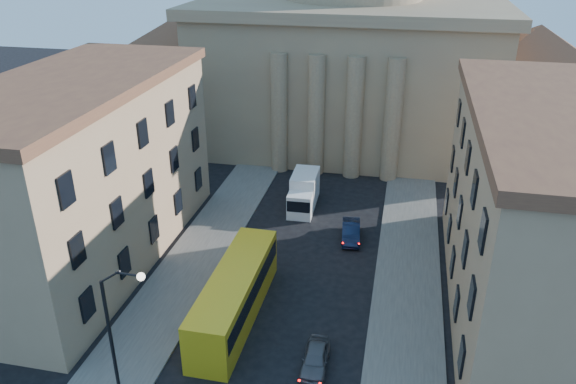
# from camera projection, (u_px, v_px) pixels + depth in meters

# --- Properties ---
(sidewalk_left) EXTENTS (5.00, 60.00, 0.15)m
(sidewalk_left) POSITION_uv_depth(u_px,v_px,m) (172.00, 294.00, 41.45)
(sidewalk_left) COLOR #51504A
(sidewalk_left) RESTS_ON ground
(sidewalk_right) EXTENTS (5.00, 60.00, 0.15)m
(sidewalk_right) POSITION_uv_depth(u_px,v_px,m) (406.00, 325.00, 38.23)
(sidewalk_right) COLOR #51504A
(sidewalk_right) RESTS_ON ground
(church) EXTENTS (68.02, 28.76, 36.60)m
(church) POSITION_uv_depth(u_px,v_px,m) (351.00, 43.00, 67.94)
(church) COLOR #896E54
(church) RESTS_ON ground
(building_left) EXTENTS (11.60, 26.60, 14.70)m
(building_left) POSITION_uv_depth(u_px,v_px,m) (81.00, 172.00, 43.46)
(building_left) COLOR tan
(building_left) RESTS_ON ground
(building_right) EXTENTS (11.60, 26.60, 14.70)m
(building_right) POSITION_uv_depth(u_px,v_px,m) (548.00, 215.00, 37.02)
(building_right) COLOR tan
(building_right) RESTS_ON ground
(street_lamp) EXTENTS (2.62, 0.44, 8.83)m
(street_lamp) POSITION_uv_depth(u_px,v_px,m) (117.00, 325.00, 30.10)
(street_lamp) COLOR black
(street_lamp) RESTS_ON ground
(car_right_far) EXTENTS (1.64, 3.92, 1.32)m
(car_right_far) POSITION_uv_depth(u_px,v_px,m) (315.00, 358.00, 34.39)
(car_right_far) COLOR #4F5055
(car_right_far) RESTS_ON ground
(car_right_distant) EXTENTS (1.97, 4.49, 1.43)m
(car_right_distant) POSITION_uv_depth(u_px,v_px,m) (351.00, 232.00, 48.61)
(car_right_distant) COLOR black
(car_right_distant) RESTS_ON ground
(city_bus) EXTENTS (3.00, 12.54, 3.53)m
(city_bus) POSITION_uv_depth(u_px,v_px,m) (235.00, 293.00, 38.41)
(city_bus) COLOR gold
(city_bus) RESTS_ON ground
(box_truck) EXTENTS (2.46, 5.95, 3.24)m
(box_truck) POSITION_uv_depth(u_px,v_px,m) (304.00, 193.00, 53.85)
(box_truck) COLOR white
(box_truck) RESTS_ON ground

